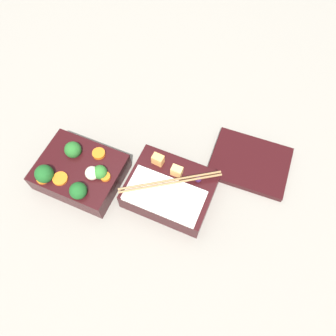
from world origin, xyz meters
name	(u,v)px	position (x,y,z in m)	size (l,w,h in m)	color
ground_plane	(122,180)	(0.00, 0.00, 0.00)	(3.00, 3.00, 0.00)	gray
bento_tray_vegetable	(79,172)	(-0.09, -0.03, 0.03)	(0.19, 0.15, 0.08)	black
bento_tray_rice	(170,190)	(0.12, 0.01, 0.03)	(0.19, 0.15, 0.08)	black
bento_lid	(250,163)	(0.26, 0.16, 0.01)	(0.18, 0.14, 0.01)	black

